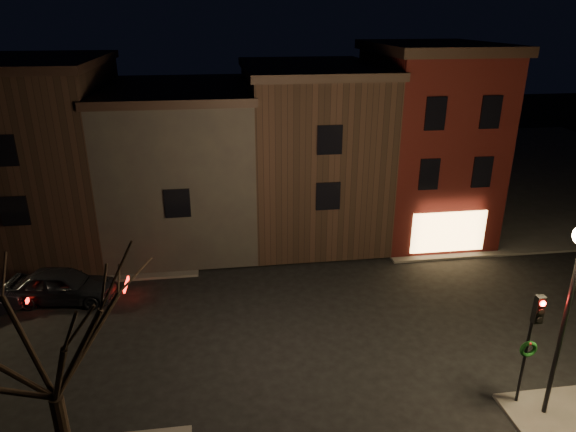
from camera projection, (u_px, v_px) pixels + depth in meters
The scene contains 10 objects.
ground at pixel (318, 326), 21.24m from camera, with size 120.00×120.00×0.00m, color black.
sidewalk_far_right at pixel (509, 170), 42.26m from camera, with size 30.00×30.00×0.12m, color #2D2B28.
corner_building at pixel (426, 140), 29.04m from camera, with size 6.50×8.50×10.50m.
row_building_a at pixel (310, 149), 29.34m from camera, with size 7.30×10.30×9.40m.
row_building_b at pixel (182, 162), 28.57m from camera, with size 7.80×10.30×8.40m.
row_building_c at pixel (43, 154), 27.34m from camera, with size 7.30×10.30×9.90m.
street_lamp_near at pixel (576, 272), 14.63m from camera, with size 0.60×0.60×6.48m.
traffic_signal at pixel (532, 334), 15.87m from camera, with size 0.58×0.38×4.05m.
bare_tree_left at pixel (40, 323), 11.75m from camera, with size 5.60×5.60×7.50m.
parked_car_a at pixel (62, 285), 22.83m from camera, with size 1.85×4.59×1.56m, color black.
Camera 1 is at (-3.78, -17.74, 12.03)m, focal length 32.00 mm.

